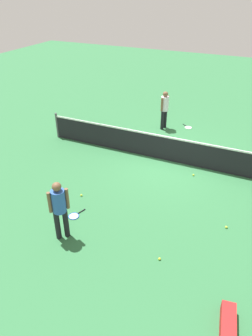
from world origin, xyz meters
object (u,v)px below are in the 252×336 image
tennis_racket_near_player (74,216)px  tennis_ball_baseline (159,259)px  tennis_ball_near_player (193,175)px  tennis_ball_by_net (226,227)px  player_near_side (59,206)px  tennis_racket_far_player (188,127)px  player_far_side (165,107)px  tennis_ball_stray_left (81,195)px  equipment_bag (228,322)px

tennis_racket_near_player → tennis_ball_baseline: (2.75, -0.53, 0.02)m
tennis_ball_near_player → tennis_ball_baseline: size_ratio=1.00×
tennis_ball_by_net → tennis_ball_baseline: 2.23m
player_near_side → tennis_ball_baseline: player_near_side is taller
tennis_racket_far_player → tennis_ball_baseline: 8.09m
tennis_ball_by_net → tennis_ball_near_player: bearing=123.4°
player_far_side → tennis_ball_stray_left: player_far_side is taller
tennis_racket_far_player → tennis_ball_stray_left: bearing=-104.2°
tennis_ball_stray_left → player_far_side: bearing=83.8°
player_near_side → tennis_racket_near_player: bearing=102.6°
tennis_ball_near_player → tennis_ball_baseline: (0.19, -4.05, 0.00)m
tennis_ball_by_net → tennis_ball_baseline: (-1.28, -1.82, 0.00)m
tennis_ball_by_net → tennis_racket_near_player: bearing=-162.3°
tennis_ball_stray_left → equipment_bag: 5.44m
tennis_racket_far_player → tennis_ball_baseline: (1.43, -7.96, 0.02)m
tennis_ball_near_player → equipment_bag: size_ratio=0.08×
player_far_side → tennis_racket_far_player: (1.00, 0.54, -1.00)m
player_far_side → tennis_racket_near_player: player_far_side is taller
player_far_side → tennis_racket_far_player: player_far_side is taller
tennis_racket_near_player → equipment_bag: 4.78m
player_near_side → tennis_ball_near_player: 5.04m
tennis_ball_near_player → tennis_ball_stray_left: same height
tennis_ball_baseline → equipment_bag: bearing=-30.8°
player_near_side → tennis_ball_by_net: player_near_side is taller
player_near_side → tennis_ball_stray_left: 2.05m
tennis_ball_baseline → tennis_ball_stray_left: size_ratio=1.00×
player_far_side → tennis_ball_by_net: (3.71, -5.60, -0.98)m
player_far_side → equipment_bag: size_ratio=2.04×
player_far_side → tennis_ball_baseline: size_ratio=25.76×
tennis_racket_near_player → tennis_racket_far_player: bearing=79.9°
tennis_racket_far_player → tennis_ball_stray_left: 6.73m
tennis_racket_near_player → tennis_ball_baseline: size_ratio=9.19×
tennis_racket_near_player → tennis_racket_far_player: (1.33, 7.43, 0.00)m
tennis_ball_by_net → equipment_bag: size_ratio=0.08×
player_far_side → tennis_ball_by_net: bearing=-56.5°
tennis_ball_by_net → tennis_ball_baseline: size_ratio=1.00×
tennis_ball_baseline → equipment_bag: 2.05m
tennis_racket_near_player → tennis_ball_near_player: size_ratio=9.19×
player_near_side → tennis_ball_near_player: bearing=61.2°
player_far_side → tennis_ball_baseline: player_far_side is taller
player_near_side → tennis_ball_baseline: (2.57, 0.29, -0.98)m
tennis_ball_near_player → tennis_ball_baseline: 4.05m
tennis_racket_far_player → tennis_ball_by_net: bearing=-66.2°
tennis_ball_baseline → tennis_racket_near_player: bearing=169.1°
player_near_side → equipment_bag: size_ratio=2.04×
player_far_side → tennis_racket_near_player: 6.97m
tennis_racket_far_player → tennis_ball_by_net: size_ratio=8.39×
tennis_ball_near_player → equipment_bag: equipment_bag is taller
tennis_ball_near_player → player_near_side: bearing=-118.8°
equipment_bag → player_far_side: bearing=116.3°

